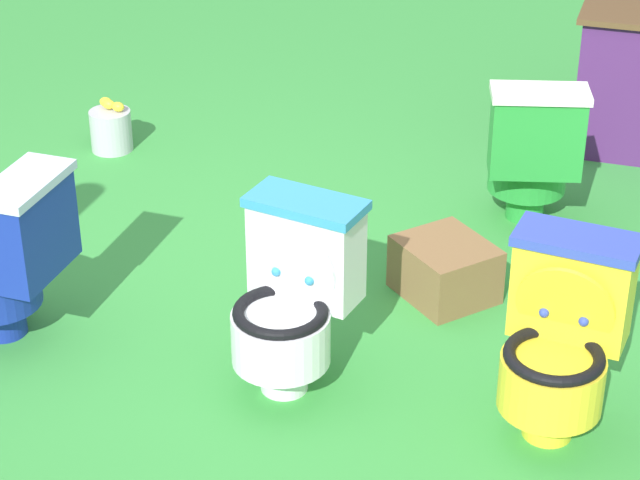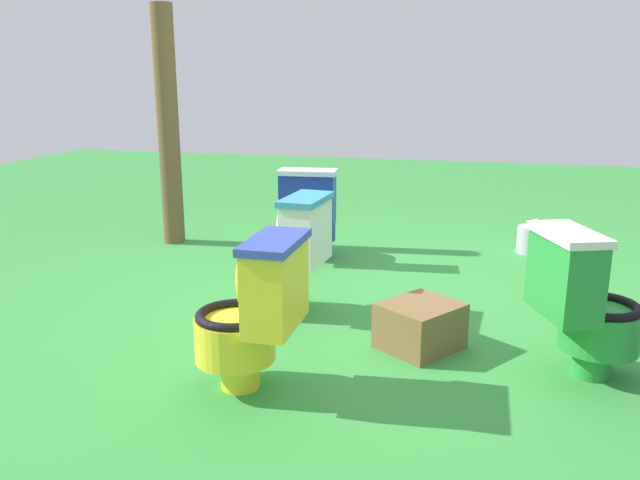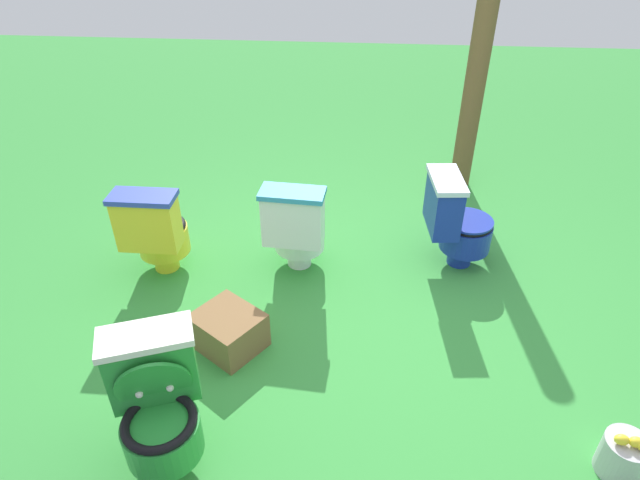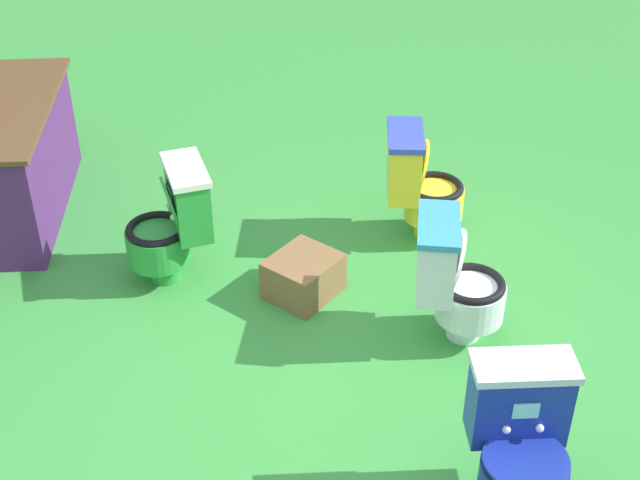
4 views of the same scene
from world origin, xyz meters
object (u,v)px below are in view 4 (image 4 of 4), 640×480
object	(u,v)px
toilet_white	(455,279)
small_crate	(303,276)
toilet_blue	(521,444)
toilet_yellow	(420,184)
toilet_green	(172,223)

from	to	relation	value
toilet_white	small_crate	distance (m)	0.92
toilet_white	toilet_blue	bearing A→B (deg)	13.21
toilet_blue	small_crate	size ratio (longest dim) A/B	1.89
toilet_yellow	toilet_green	distance (m)	1.54
toilet_blue	toilet_green	distance (m)	2.40
toilet_green	toilet_white	bearing A→B (deg)	-127.43
toilet_white	toilet_green	bearing A→B (deg)	-102.56
toilet_green	small_crate	distance (m)	0.82
toilet_white	toilet_green	distance (m)	1.66
toilet_blue	small_crate	distance (m)	1.80
toilet_white	small_crate	bearing A→B (deg)	-107.75
toilet_yellow	toilet_blue	bearing A→B (deg)	8.32
toilet_yellow	toilet_green	size ratio (longest dim) A/B	1.00
toilet_blue	small_crate	world-z (taller)	toilet_blue
toilet_blue	toilet_white	xyz separation A→B (m)	(1.14, 0.18, 0.00)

